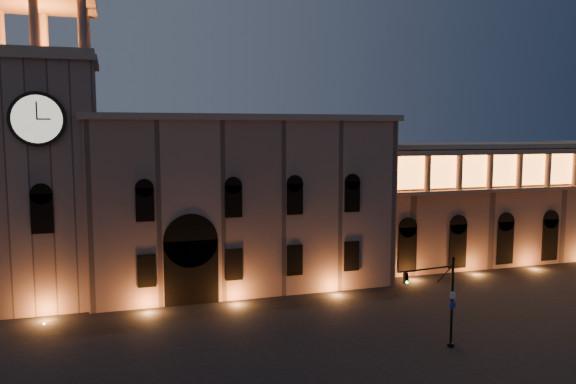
# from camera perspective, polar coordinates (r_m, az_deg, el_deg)

# --- Properties ---
(ground) EXTENTS (160.00, 160.00, 0.00)m
(ground) POSITION_cam_1_polar(r_m,az_deg,el_deg) (41.11, 5.07, -16.75)
(ground) COLOR black
(ground) RESTS_ON ground
(government_building) EXTENTS (30.80, 12.80, 17.60)m
(government_building) POSITION_cam_1_polar(r_m,az_deg,el_deg) (58.67, -4.91, -0.88)
(government_building) COLOR #886759
(government_building) RESTS_ON ground
(clock_tower) EXTENTS (9.80, 9.80, 32.40)m
(clock_tower) POSITION_cam_1_polar(r_m,az_deg,el_deg) (56.34, -23.37, 2.14)
(clock_tower) COLOR #886759
(clock_tower) RESTS_ON ground
(colonnade_wing) EXTENTS (40.60, 11.50, 14.50)m
(colonnade_wing) POSITION_cam_1_polar(r_m,az_deg,el_deg) (75.54, 20.88, -0.77)
(colonnade_wing) COLOR #836254
(colonnade_wing) RESTS_ON ground
(traffic_light) EXTENTS (4.98, 0.91, 6.85)m
(traffic_light) POSITION_cam_1_polar(r_m,az_deg,el_deg) (43.42, 15.46, -10.63)
(traffic_light) COLOR black
(traffic_light) RESTS_ON ground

